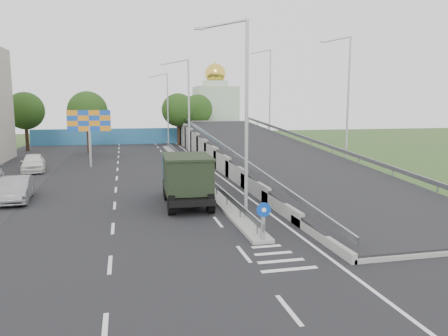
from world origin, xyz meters
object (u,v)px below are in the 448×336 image
object	(u,v)px
lamp_post_mid	(187,107)
lamp_post_far	(166,106)
dump_truck	(186,176)
sign_bollard	(263,221)
church	(215,108)
parked_car_e	(33,163)
billboard	(89,124)
lamp_post_near	(243,110)
parked_car_b	(16,189)

from	to	relation	value
lamp_post_mid	lamp_post_far	size ratio (longest dim) A/B	1.00
dump_truck	sign_bollard	bearing A→B (deg)	-73.48
church	parked_car_e	xyz separation A→B (m)	(-23.86, -33.64, -4.48)
sign_bollard	billboard	distance (m)	27.53
lamp_post_mid	parked_car_e	world-z (taller)	lamp_post_mid
sign_bollard	church	xyz separation A→B (m)	(10.00, 57.83, 4.28)
lamp_post_mid	billboard	xyz separation A→B (m)	(-9.11, 2.00, -1.62)
billboard	dump_truck	bearing A→B (deg)	-68.44
lamp_post_near	dump_truck	bearing A→B (deg)	115.75
sign_bollard	church	size ratio (longest dim) A/B	0.12
lamp_post_near	church	size ratio (longest dim) A/B	0.73
billboard	dump_truck	world-z (taller)	billboard
church	billboard	bearing A→B (deg)	-120.70
sign_bollard	lamp_post_mid	distance (m)	24.30
church	billboard	xyz separation A→B (m)	(-19.00, -32.00, -1.12)
church	parked_car_e	distance (m)	41.49
parked_car_b	dump_truck	bearing A→B (deg)	-20.29
sign_bollard	lamp_post_near	bearing A→B (deg)	88.36
billboard	parked_car_e	world-z (taller)	billboard
dump_truck	parked_car_b	bearing A→B (deg)	166.57
lamp_post_mid	parked_car_e	bearing A→B (deg)	178.54
lamp_post_near	parked_car_e	size ratio (longest dim) A/B	2.07
lamp_post_far	parked_car_b	distance (m)	35.08
lamp_post_mid	billboard	world-z (taller)	lamp_post_mid
lamp_post_near	lamp_post_far	world-z (taller)	same
lamp_post_near	billboard	size ratio (longest dim) A/B	1.83
parked_car_e	lamp_post_mid	bearing A→B (deg)	-9.24
lamp_post_mid	dump_truck	world-z (taller)	lamp_post_mid
lamp_post_mid	dump_truck	bearing A→B (deg)	-98.60
billboard	lamp_post_mid	bearing A→B (deg)	-12.38
lamp_post_near	parked_car_b	distance (m)	15.63
lamp_post_mid	parked_car_e	distance (m)	14.83
parked_car_b	lamp_post_far	bearing A→B (deg)	63.96
church	dump_truck	distance (m)	50.84
billboard	church	bearing A→B (deg)	59.30
billboard	lamp_post_near	bearing A→B (deg)	-67.51
lamp_post_far	parked_car_e	world-z (taller)	lamp_post_far
lamp_post_mid	sign_bollard	bearing A→B (deg)	-90.26
sign_bollard	parked_car_e	distance (m)	27.87
dump_truck	parked_car_b	size ratio (longest dim) A/B	1.48
lamp_post_near	lamp_post_mid	distance (m)	20.00
lamp_post_mid	billboard	size ratio (longest dim) A/B	1.83
lamp_post_near	billboard	distance (m)	23.87
lamp_post_near	parked_car_e	xyz separation A→B (m)	(-13.97, 20.36, -4.98)
dump_truck	parked_car_e	size ratio (longest dim) A/B	1.45
lamp_post_far	billboard	world-z (taller)	lamp_post_far
lamp_post_mid	dump_truck	distance (m)	15.94
lamp_post_mid	lamp_post_far	world-z (taller)	same
lamp_post_mid	church	bearing A→B (deg)	73.78
billboard	dump_truck	distance (m)	18.69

